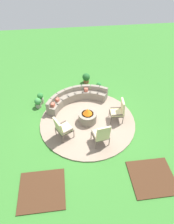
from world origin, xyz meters
TOP-DOWN VIEW (x-y plane):
  - ground_plane at (0.00, 0.00)m, footprint 24.00×24.00m
  - patio_circle at (0.00, 0.00)m, footprint 4.41×4.41m
  - mulch_bed_left at (-1.98, -3.11)m, footprint 1.59×1.51m
  - mulch_bed_right at (1.98, -3.11)m, footprint 1.59×1.51m
  - fire_pit at (0.00, 0.00)m, footprint 0.83×0.83m
  - curved_stone_bench at (-0.43, 1.45)m, footprint 3.13×1.54m
  - lounge_chair_front_left at (-1.16, -0.81)m, footprint 0.83×0.84m
  - lounge_chair_front_right at (0.39, -1.36)m, footprint 0.73×0.72m
  - lounge_chair_back_left at (1.42, -0.08)m, footprint 0.64×0.59m
  - potted_plant_0 at (0.93, 2.40)m, footprint 0.28×0.28m
  - potted_plant_1 at (0.32, 3.21)m, footprint 0.43×0.43m
  - potted_plant_2 at (-2.32, 1.36)m, footprint 0.34×0.34m
  - potted_plant_3 at (-2.20, 1.68)m, footprint 0.30×0.30m

SIDE VIEW (x-z plane):
  - ground_plane at x=0.00m, z-range 0.00..0.00m
  - mulch_bed_left at x=-1.98m, z-range 0.00..0.04m
  - mulch_bed_right at x=1.98m, z-range 0.00..0.04m
  - patio_circle at x=0.00m, z-range 0.00..0.06m
  - potted_plant_0 at x=0.93m, z-range 0.02..0.51m
  - potted_plant_2 at x=-2.32m, z-range 0.02..0.56m
  - potted_plant_3 at x=-2.20m, z-range 0.02..0.61m
  - potted_plant_1 at x=0.32m, z-range 0.02..0.62m
  - curved_stone_bench at x=-0.43m, z-range 0.00..0.69m
  - fire_pit at x=0.00m, z-range -0.02..0.74m
  - lounge_chair_front_left at x=-1.16m, z-range 0.06..1.19m
  - lounge_chair_front_right at x=0.39m, z-range 0.06..1.19m
  - lounge_chair_back_left at x=1.42m, z-range 0.06..1.21m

